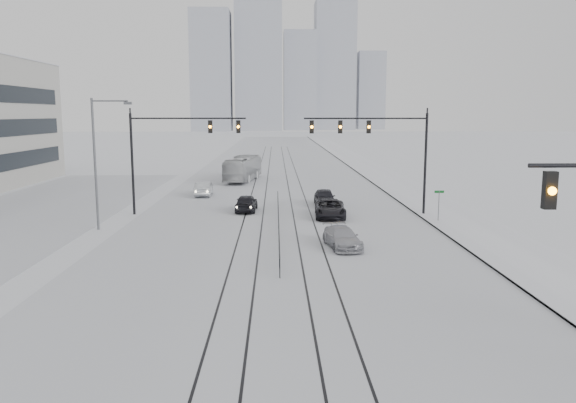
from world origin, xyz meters
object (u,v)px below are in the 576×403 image
at_px(sedan_sb_inner, 246,203).
at_px(sedan_nb_right, 342,238).
at_px(sedan_sb_outer, 204,189).
at_px(box_truck, 243,169).
at_px(sedan_nb_far, 325,198).
at_px(sedan_nb_front, 330,209).

xyz_separation_m(sedan_sb_inner, sedan_nb_right, (6.38, -12.84, -0.09)).
xyz_separation_m(sedan_sb_outer, box_truck, (3.13, 12.42, 0.75)).
relative_size(sedan_nb_far, box_truck, 0.41).
xyz_separation_m(sedan_nb_far, box_truck, (-8.17, 18.79, 0.72)).
distance_m(sedan_sb_inner, sedan_nb_front, 7.21).
height_order(sedan_sb_outer, sedan_nb_far, sedan_nb_far).
relative_size(sedan_sb_outer, sedan_nb_right, 1.02).
xyz_separation_m(sedan_nb_right, box_truck, (-7.88, 34.33, 0.84)).
xyz_separation_m(sedan_nb_front, sedan_nb_right, (-0.24, -9.97, -0.08)).
bearing_deg(sedan_sb_inner, sedan_nb_front, 159.31).
relative_size(sedan_sb_outer, sedan_nb_front, 0.86).
bearing_deg(sedan_nb_right, box_truck, 94.09).
bearing_deg(sedan_sb_outer, sedan_sb_inner, 115.69).
relative_size(sedan_sb_inner, sedan_nb_far, 0.96).
height_order(sedan_sb_inner, sedan_nb_far, sedan_nb_far).
distance_m(sedan_nb_front, sedan_nb_right, 9.97).
bearing_deg(sedan_sb_outer, sedan_nb_front, 131.93).
bearing_deg(sedan_sb_inner, sedan_nb_far, -155.17).
bearing_deg(sedan_nb_right, sedan_sb_inner, 107.59).
bearing_deg(sedan_nb_far, sedan_sb_outer, 150.99).
relative_size(sedan_sb_outer, box_truck, 0.41).
distance_m(sedan_nb_front, box_truck, 25.69).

